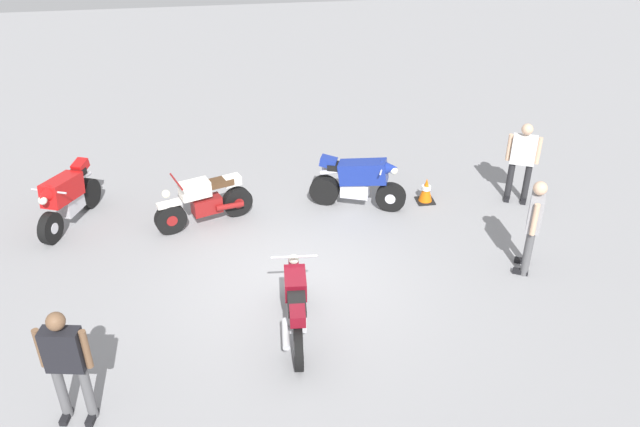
{
  "coord_description": "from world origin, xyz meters",
  "views": [
    {
      "loc": [
        0.89,
        8.75,
        6.69
      ],
      "look_at": [
        -0.54,
        -0.98,
        0.75
      ],
      "focal_mm": 36.35,
      "sensor_mm": 36.0,
      "label": 1
    }
  ],
  "objects_px": {
    "motorcycle_blue_sportbike": "(358,181)",
    "motorcycle_maroon_cruiser": "(296,306)",
    "motorcycle_red_sportbike": "(67,197)",
    "person_in_black_shirt": "(66,360)",
    "traffic_cone": "(426,190)",
    "person_in_white_shirt": "(522,158)",
    "motorcycle_cream_vintage": "(205,202)",
    "person_in_gray_shirt": "(534,221)"
  },
  "relations": [
    {
      "from": "person_in_white_shirt",
      "to": "person_in_gray_shirt",
      "type": "bearing_deg",
      "value": 5.74
    },
    {
      "from": "traffic_cone",
      "to": "person_in_gray_shirt",
      "type": "bearing_deg",
      "value": 112.47
    },
    {
      "from": "motorcycle_maroon_cruiser",
      "to": "motorcycle_cream_vintage",
      "type": "bearing_deg",
      "value": 26.06
    },
    {
      "from": "motorcycle_cream_vintage",
      "to": "motorcycle_maroon_cruiser",
      "type": "relative_size",
      "value": 0.9
    },
    {
      "from": "person_in_gray_shirt",
      "to": "person_in_white_shirt",
      "type": "height_order",
      "value": "person_in_gray_shirt"
    },
    {
      "from": "person_in_white_shirt",
      "to": "traffic_cone",
      "type": "height_order",
      "value": "person_in_white_shirt"
    },
    {
      "from": "motorcycle_cream_vintage",
      "to": "person_in_gray_shirt",
      "type": "relative_size",
      "value": 1.09
    },
    {
      "from": "motorcycle_red_sportbike",
      "to": "person_in_gray_shirt",
      "type": "bearing_deg",
      "value": 92.18
    },
    {
      "from": "motorcycle_cream_vintage",
      "to": "traffic_cone",
      "type": "height_order",
      "value": "motorcycle_cream_vintage"
    },
    {
      "from": "person_in_black_shirt",
      "to": "traffic_cone",
      "type": "height_order",
      "value": "person_in_black_shirt"
    },
    {
      "from": "motorcycle_blue_sportbike",
      "to": "motorcycle_red_sportbike",
      "type": "xyz_separation_m",
      "value": [
        5.63,
        -0.18,
        0.0
      ]
    },
    {
      "from": "motorcycle_cream_vintage",
      "to": "motorcycle_blue_sportbike",
      "type": "xyz_separation_m",
      "value": [
        -3.04,
        -0.21,
        0.11
      ]
    },
    {
      "from": "motorcycle_maroon_cruiser",
      "to": "traffic_cone",
      "type": "xyz_separation_m",
      "value": [
        -3.09,
        -3.61,
        -0.26
      ]
    },
    {
      "from": "person_in_gray_shirt",
      "to": "person_in_black_shirt",
      "type": "bearing_deg",
      "value": 45.21
    },
    {
      "from": "motorcycle_blue_sportbike",
      "to": "motorcycle_cream_vintage",
      "type": "bearing_deg",
      "value": -155.23
    },
    {
      "from": "motorcycle_blue_sportbike",
      "to": "traffic_cone",
      "type": "distance_m",
      "value": 1.46
    },
    {
      "from": "motorcycle_cream_vintage",
      "to": "person_in_white_shirt",
      "type": "distance_m",
      "value": 6.35
    },
    {
      "from": "motorcycle_blue_sportbike",
      "to": "traffic_cone",
      "type": "bearing_deg",
      "value": 20.88
    },
    {
      "from": "person_in_white_shirt",
      "to": "motorcycle_cream_vintage",
      "type": "bearing_deg",
      "value": -64.87
    },
    {
      "from": "person_in_black_shirt",
      "to": "person_in_gray_shirt",
      "type": "relative_size",
      "value": 1.0
    },
    {
      "from": "motorcycle_blue_sportbike",
      "to": "person_in_black_shirt",
      "type": "height_order",
      "value": "person_in_black_shirt"
    },
    {
      "from": "motorcycle_blue_sportbike",
      "to": "motorcycle_red_sportbike",
      "type": "distance_m",
      "value": 5.63
    },
    {
      "from": "person_in_white_shirt",
      "to": "motorcycle_blue_sportbike",
      "type": "bearing_deg",
      "value": -68.37
    },
    {
      "from": "person_in_gray_shirt",
      "to": "person_in_white_shirt",
      "type": "bearing_deg",
      "value": -81.68
    },
    {
      "from": "motorcycle_maroon_cruiser",
      "to": "motorcycle_red_sportbike",
      "type": "relative_size",
      "value": 1.11
    },
    {
      "from": "motorcycle_blue_sportbike",
      "to": "person_in_white_shirt",
      "type": "height_order",
      "value": "person_in_white_shirt"
    },
    {
      "from": "motorcycle_maroon_cruiser",
      "to": "person_in_gray_shirt",
      "type": "xyz_separation_m",
      "value": [
        -4.14,
        -1.06,
        0.47
      ]
    },
    {
      "from": "motorcycle_blue_sportbike",
      "to": "motorcycle_maroon_cruiser",
      "type": "bearing_deg",
      "value": -93.98
    },
    {
      "from": "motorcycle_red_sportbike",
      "to": "traffic_cone",
      "type": "bearing_deg",
      "value": 109.3
    },
    {
      "from": "motorcycle_red_sportbike",
      "to": "person_in_white_shirt",
      "type": "distance_m",
      "value": 8.93
    },
    {
      "from": "motorcycle_blue_sportbike",
      "to": "person_in_gray_shirt",
      "type": "relative_size",
      "value": 1.09
    },
    {
      "from": "motorcycle_cream_vintage",
      "to": "person_in_black_shirt",
      "type": "xyz_separation_m",
      "value": [
        1.63,
        4.6,
        0.51
      ]
    },
    {
      "from": "person_in_black_shirt",
      "to": "person_in_gray_shirt",
      "type": "height_order",
      "value": "same"
    },
    {
      "from": "motorcycle_cream_vintage",
      "to": "person_in_white_shirt",
      "type": "height_order",
      "value": "person_in_white_shirt"
    },
    {
      "from": "motorcycle_red_sportbike",
      "to": "motorcycle_maroon_cruiser",
      "type": "bearing_deg",
      "value": 67.04
    },
    {
      "from": "motorcycle_maroon_cruiser",
      "to": "person_in_black_shirt",
      "type": "relative_size",
      "value": 1.21
    },
    {
      "from": "motorcycle_cream_vintage",
      "to": "motorcycle_red_sportbike",
      "type": "height_order",
      "value": "motorcycle_red_sportbike"
    },
    {
      "from": "motorcycle_cream_vintage",
      "to": "person_in_gray_shirt",
      "type": "distance_m",
      "value": 6.01
    },
    {
      "from": "motorcycle_maroon_cruiser",
      "to": "motorcycle_blue_sportbike",
      "type": "bearing_deg",
      "value": -20.74
    },
    {
      "from": "motorcycle_blue_sportbike",
      "to": "motorcycle_red_sportbike",
      "type": "bearing_deg",
      "value": -160.97
    },
    {
      "from": "person_in_gray_shirt",
      "to": "motorcycle_cream_vintage",
      "type": "bearing_deg",
      "value": 4.63
    },
    {
      "from": "person_in_black_shirt",
      "to": "person_in_gray_shirt",
      "type": "xyz_separation_m",
      "value": [
        -7.14,
        -2.27,
        -0.0
      ]
    }
  ]
}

